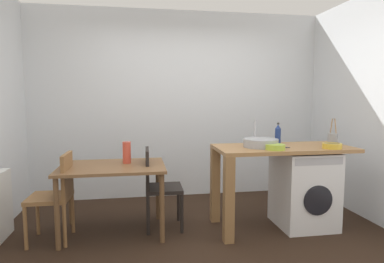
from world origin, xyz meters
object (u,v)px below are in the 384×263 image
object	(u,v)px
chair_opposite	(157,184)
utensil_crock	(333,138)
washing_machine	(304,189)
dining_table	(113,174)
bottle_tall_green	(278,134)
vase	(127,152)
chair_person_seat	(57,192)
colander	(332,146)
mixing_bowl	(275,147)

from	to	relation	value
chair_opposite	utensil_crock	xyz separation A→B (m)	(2.01, -0.15, 0.48)
washing_machine	dining_table	bearing A→B (deg)	176.01
dining_table	bottle_tall_green	distance (m)	1.95
dining_table	bottle_tall_green	world-z (taller)	bottle_tall_green
washing_machine	vase	xyz separation A→B (m)	(-1.97, 0.25, 0.43)
chair_person_seat	washing_machine	bearing A→B (deg)	-89.46
dining_table	colander	xyz separation A→B (m)	(2.31, -0.37, 0.31)
chair_person_seat	chair_opposite	size ratio (longest dim) A/B	1.00
mixing_bowl	chair_opposite	bearing A→B (deg)	161.70
chair_person_seat	colander	distance (m)	2.90
bottle_tall_green	mixing_bowl	bearing A→B (deg)	-116.98
chair_person_seat	colander	xyz separation A→B (m)	(2.86, -0.26, 0.44)
colander	mixing_bowl	bearing A→B (deg)	178.19
chair_person_seat	mixing_bowl	size ratio (longest dim) A/B	4.40
washing_machine	utensil_crock	world-z (taller)	utensil_crock
utensil_crock	washing_machine	bearing A→B (deg)	-171.90
chair_person_seat	washing_machine	distance (m)	2.67
vase	mixing_bowl	bearing A→B (deg)	-16.26
utensil_crock	dining_table	bearing A→B (deg)	177.80
washing_machine	bottle_tall_green	bearing A→B (deg)	129.93
utensil_crock	colander	world-z (taller)	utensil_crock
chair_opposite	dining_table	bearing A→B (deg)	-82.36
chair_person_seat	utensil_crock	distance (m)	3.07
bottle_tall_green	colander	bearing A→B (deg)	-49.69
colander	vase	distance (m)	2.21
dining_table	vase	xyz separation A→B (m)	(0.15, 0.10, 0.22)
vase	chair_person_seat	bearing A→B (deg)	-163.81
mixing_bowl	bottle_tall_green	bearing A→B (deg)	63.02
mixing_bowl	colander	xyz separation A→B (m)	(0.63, -0.02, -0.00)
bottle_tall_green	utensil_crock	size ratio (longest dim) A/B	0.81
chair_person_seat	bottle_tall_green	world-z (taller)	bottle_tall_green
dining_table	chair_opposite	size ratio (longest dim) A/B	1.22
utensil_crock	chair_opposite	bearing A→B (deg)	175.81
bottle_tall_green	vase	size ratio (longest dim) A/B	1.02
dining_table	chair_opposite	bearing A→B (deg)	6.22
colander	vase	size ratio (longest dim) A/B	0.84
vase	colander	bearing A→B (deg)	-12.17
bottle_tall_green	mixing_bowl	xyz separation A→B (m)	(-0.23, -0.45, -0.08)
bottle_tall_green	colander	distance (m)	0.63
dining_table	chair_person_seat	xyz separation A→B (m)	(-0.55, -0.10, -0.14)
colander	vase	xyz separation A→B (m)	(-2.16, 0.47, -0.09)
chair_opposite	colander	bearing A→B (deg)	78.59
washing_machine	chair_person_seat	bearing A→B (deg)	179.01
chair_person_seat	dining_table	bearing A→B (deg)	-77.89
washing_machine	mixing_bowl	bearing A→B (deg)	-156.01
dining_table	vase	distance (m)	0.28
dining_table	mixing_bowl	distance (m)	1.74
chair_opposite	utensil_crock	size ratio (longest dim) A/B	3.00
dining_table	chair_person_seat	distance (m)	0.57
washing_machine	bottle_tall_green	size ratio (longest dim) A/B	3.54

